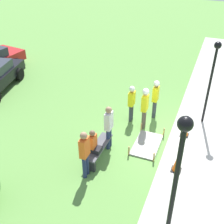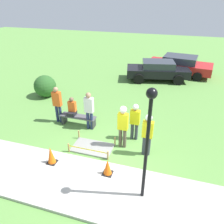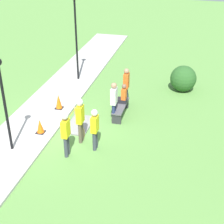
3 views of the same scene
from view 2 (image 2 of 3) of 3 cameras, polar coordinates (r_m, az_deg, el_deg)
ground_plane at (r=8.40m, az=-2.26°, el=-13.21°), size 60.00×60.00×0.00m
sidewalk at (r=7.57m, az=-5.42°, el=-18.73°), size 28.00×2.42×0.10m
wet_concrete_patch at (r=9.09m, az=-5.11°, el=-9.21°), size 1.69×1.01×0.40m
traffic_cone_near_patch at (r=8.35m, az=-15.64°, el=-10.81°), size 0.34×0.34×0.68m
traffic_cone_far_patch at (r=7.66m, az=-1.17°, el=-14.18°), size 0.34×0.34×0.60m
park_bench at (r=10.51m, az=-8.80°, el=-1.73°), size 1.71×0.44×0.50m
person_seated_on_bench at (r=10.44m, az=-10.41°, el=1.02°), size 0.36×0.44×0.89m
worker_supervisor at (r=9.13m, az=6.01°, el=-1.87°), size 0.40×0.24×1.68m
worker_assistant at (r=8.27m, az=9.29°, el=-5.01°), size 0.40×0.26×1.79m
worker_trainee at (r=8.55m, az=2.87°, el=-2.93°), size 0.40×0.27×1.87m
bystander_in_orange_shirt at (r=10.66m, az=-14.10°, el=2.43°), size 0.40×0.24×1.83m
bystander_in_gray_shirt at (r=9.81m, az=-6.00°, el=0.84°), size 0.40×0.24×1.84m
lamppost_near at (r=5.72m, az=9.43°, el=-5.00°), size 0.28×0.28×3.57m
parked_car_black at (r=16.27m, az=11.85°, el=10.66°), size 4.65×2.68×1.39m
parked_car_red at (r=17.98m, az=17.22°, el=11.71°), size 4.98×2.67×1.42m
shrub_rounded_near at (r=13.87m, az=-17.09°, el=6.46°), size 1.32×1.32×1.32m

